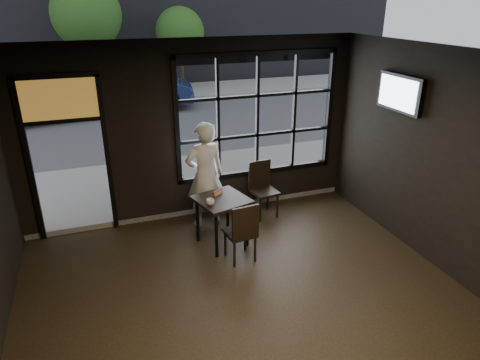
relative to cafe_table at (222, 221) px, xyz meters
name	(u,v)px	position (x,y,z in m)	size (l,w,h in m)	color
floor	(270,341)	(-0.13, -2.31, -0.42)	(6.00, 7.00, 0.02)	black
ceiling	(280,66)	(-0.13, -2.31, 2.80)	(6.00, 7.00, 0.02)	black
window_frame	(257,116)	(1.07, 1.19, 1.39)	(3.06, 0.12, 2.28)	black
stained_transom	(59,99)	(-2.23, 1.19, 1.94)	(1.20, 0.06, 0.70)	orange
street_asphalt	(113,67)	(-0.13, 21.69, -0.43)	(60.00, 41.00, 0.04)	#545456
cafe_table	(222,221)	(0.00, 0.00, 0.00)	(0.76, 0.76, 0.83)	black
chair_near	(240,231)	(0.12, -0.53, 0.08)	(0.43, 0.43, 0.99)	black
chair_window	(264,190)	(1.03, 0.69, 0.10)	(0.45, 0.45, 1.03)	black
man	(205,175)	(-0.07, 0.73, 0.54)	(0.69, 0.46, 1.90)	silver
hotdog	(217,193)	(-0.02, 0.18, 0.44)	(0.20, 0.08, 0.06)	tan
cup	(210,202)	(-0.24, -0.16, 0.46)	(0.12, 0.12, 0.10)	silver
tv	(400,93)	(2.80, -0.47, 2.00)	(0.11, 0.99, 0.58)	black
navy_car	(136,88)	(-0.11, 10.09, 0.37)	(1.45, 4.15, 1.37)	#17244E
maroon_car	(46,96)	(-3.10, 9.41, 0.42)	(1.72, 4.28, 1.46)	#460E0B
tree_left	(86,15)	(-1.45, 12.71, 2.80)	(2.67, 2.67, 4.56)	#332114
tree_right	(180,32)	(2.22, 12.97, 2.06)	(2.06, 2.06, 3.51)	#332114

